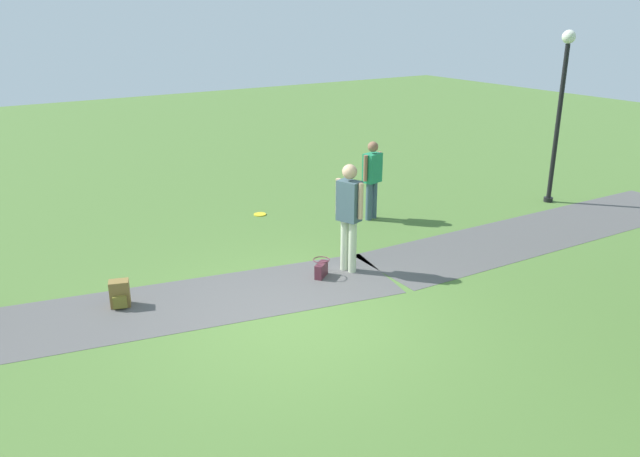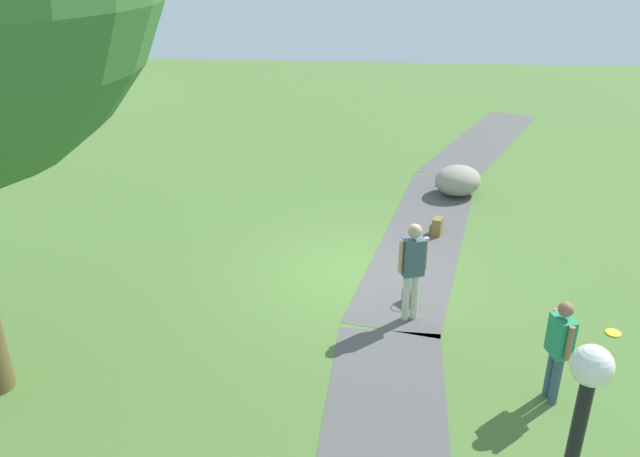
{
  "view_description": "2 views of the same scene",
  "coord_description": "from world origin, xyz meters",
  "px_view_note": "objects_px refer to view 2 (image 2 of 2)",
  "views": [
    {
      "loc": [
        4.0,
        6.74,
        4.14
      ],
      "look_at": [
        -0.16,
        0.3,
        1.41
      ],
      "focal_mm": 35.17,
      "sensor_mm": 36.0,
      "label": 1
    },
    {
      "loc": [
        -11.07,
        -0.34,
        6.04
      ],
      "look_at": [
        -0.83,
        0.61,
        1.32
      ],
      "focal_mm": 35.38,
      "sensor_mm": 36.0,
      "label": 2
    }
  ],
  "objects_px": {
    "man_near_boulder": "(559,345)",
    "spare_backpack_on_lawn": "(437,227)",
    "woman_with_handbag": "(413,265)",
    "backpack_by_boulder": "(449,176)",
    "delivery_van": "(29,68)",
    "lawn_boulder": "(458,180)",
    "handbag_on_grass": "(410,296)",
    "frisbee_on_grass": "(613,333)"
  },
  "relations": [
    {
      "from": "man_near_boulder",
      "to": "spare_backpack_on_lawn",
      "type": "distance_m",
      "value": 5.68
    },
    {
      "from": "woman_with_handbag",
      "to": "spare_backpack_on_lawn",
      "type": "relative_size",
      "value": 4.52
    },
    {
      "from": "backpack_by_boulder",
      "to": "delivery_van",
      "type": "height_order",
      "value": "delivery_van"
    },
    {
      "from": "lawn_boulder",
      "to": "handbag_on_grass",
      "type": "bearing_deg",
      "value": 165.72
    },
    {
      "from": "frisbee_on_grass",
      "to": "lawn_boulder",
      "type": "bearing_deg",
      "value": 17.5
    },
    {
      "from": "man_near_boulder",
      "to": "spare_backpack_on_lawn",
      "type": "height_order",
      "value": "man_near_boulder"
    },
    {
      "from": "lawn_boulder",
      "to": "spare_backpack_on_lawn",
      "type": "distance_m",
      "value": 2.65
    },
    {
      "from": "delivery_van",
      "to": "backpack_by_boulder",
      "type": "bearing_deg",
      "value": -117.67
    },
    {
      "from": "backpack_by_boulder",
      "to": "delivery_van",
      "type": "distance_m",
      "value": 18.49
    },
    {
      "from": "handbag_on_grass",
      "to": "delivery_van",
      "type": "bearing_deg",
      "value": 45.04
    },
    {
      "from": "backpack_by_boulder",
      "to": "lawn_boulder",
      "type": "bearing_deg",
      "value": -171.63
    },
    {
      "from": "handbag_on_grass",
      "to": "backpack_by_boulder",
      "type": "distance_m",
      "value": 6.59
    },
    {
      "from": "woman_with_handbag",
      "to": "man_near_boulder",
      "type": "distance_m",
      "value": 2.76
    },
    {
      "from": "lawn_boulder",
      "to": "spare_backpack_on_lawn",
      "type": "relative_size",
      "value": 4.19
    },
    {
      "from": "backpack_by_boulder",
      "to": "frisbee_on_grass",
      "type": "distance_m",
      "value": 7.43
    },
    {
      "from": "frisbee_on_grass",
      "to": "delivery_van",
      "type": "relative_size",
      "value": 0.04
    },
    {
      "from": "woman_with_handbag",
      "to": "delivery_van",
      "type": "xyz_separation_m",
      "value": [
        15.55,
        15.03,
        0.21
      ]
    },
    {
      "from": "woman_with_handbag",
      "to": "frisbee_on_grass",
      "type": "xyz_separation_m",
      "value": [
        -0.15,
        -3.42,
        -1.05
      ]
    },
    {
      "from": "frisbee_on_grass",
      "to": "delivery_van",
      "type": "distance_m",
      "value": 24.26
    },
    {
      "from": "handbag_on_grass",
      "to": "delivery_van",
      "type": "height_order",
      "value": "delivery_van"
    },
    {
      "from": "lawn_boulder",
      "to": "backpack_by_boulder",
      "type": "relative_size",
      "value": 4.19
    },
    {
      "from": "man_near_boulder",
      "to": "delivery_van",
      "type": "distance_m",
      "value": 24.38
    },
    {
      "from": "lawn_boulder",
      "to": "handbag_on_grass",
      "type": "distance_m",
      "value": 5.77
    },
    {
      "from": "woman_with_handbag",
      "to": "man_near_boulder",
      "type": "relative_size",
      "value": 1.12
    },
    {
      "from": "man_near_boulder",
      "to": "backpack_by_boulder",
      "type": "relative_size",
      "value": 4.04
    },
    {
      "from": "woman_with_handbag",
      "to": "delivery_van",
      "type": "distance_m",
      "value": 21.62
    },
    {
      "from": "handbag_on_grass",
      "to": "frisbee_on_grass",
      "type": "relative_size",
      "value": 1.47
    },
    {
      "from": "spare_backpack_on_lawn",
      "to": "frisbee_on_grass",
      "type": "relative_size",
      "value": 1.54
    },
    {
      "from": "lawn_boulder",
      "to": "frisbee_on_grass",
      "type": "relative_size",
      "value": 6.47
    },
    {
      "from": "woman_with_handbag",
      "to": "frisbee_on_grass",
      "type": "height_order",
      "value": "woman_with_handbag"
    },
    {
      "from": "spare_backpack_on_lawn",
      "to": "delivery_van",
      "type": "xyz_separation_m",
      "value": [
        12.0,
        15.76,
        1.07
      ]
    },
    {
      "from": "man_near_boulder",
      "to": "delivery_van",
      "type": "height_order",
      "value": "delivery_van"
    },
    {
      "from": "handbag_on_grass",
      "to": "backpack_by_boulder",
      "type": "height_order",
      "value": "backpack_by_boulder"
    },
    {
      "from": "spare_backpack_on_lawn",
      "to": "frisbee_on_grass",
      "type": "bearing_deg",
      "value": -144.01
    },
    {
      "from": "woman_with_handbag",
      "to": "handbag_on_grass",
      "type": "relative_size",
      "value": 4.75
    },
    {
      "from": "man_near_boulder",
      "to": "delivery_van",
      "type": "bearing_deg",
      "value": 44.12
    },
    {
      "from": "handbag_on_grass",
      "to": "frisbee_on_grass",
      "type": "distance_m",
      "value": 3.46
    },
    {
      "from": "handbag_on_grass",
      "to": "frisbee_on_grass",
      "type": "bearing_deg",
      "value": -101.06
    },
    {
      "from": "backpack_by_boulder",
      "to": "frisbee_on_grass",
      "type": "bearing_deg",
      "value": -163.58
    },
    {
      "from": "lawn_boulder",
      "to": "frisbee_on_grass",
      "type": "distance_m",
      "value": 6.56
    },
    {
      "from": "woman_with_handbag",
      "to": "spare_backpack_on_lawn",
      "type": "distance_m",
      "value": 3.72
    },
    {
      "from": "delivery_van",
      "to": "spare_backpack_on_lawn",
      "type": "bearing_deg",
      "value": -127.28
    }
  ]
}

